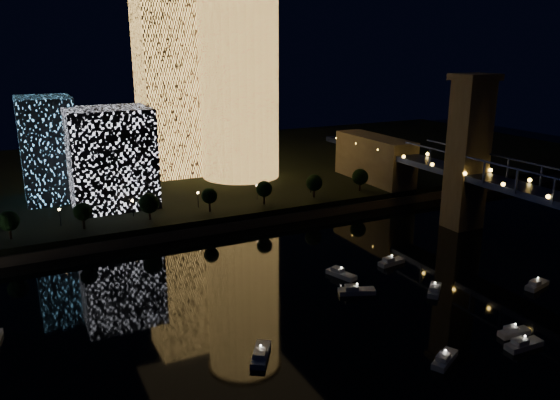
{
  "coord_description": "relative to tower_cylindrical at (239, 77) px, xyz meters",
  "views": [
    {
      "loc": [
        -66.18,
        -78.21,
        58.7
      ],
      "look_at": [
        -0.19,
        55.0,
        16.21
      ],
      "focal_mm": 35.0,
      "sensor_mm": 36.0,
      "label": 1
    }
  ],
  "objects": [
    {
      "name": "motorboats",
      "position": [
        -16.71,
        -120.21,
        -45.15
      ],
      "size": [
        128.05,
        59.8,
        2.78
      ],
      "color": "silver",
      "rests_on": "ground"
    },
    {
      "name": "tower_rectangular",
      "position": [
        -24.85,
        16.76,
        -4.14
      ],
      "size": [
        23.15,
        23.15,
        73.66
      ],
      "primitive_type": "cube",
      "color": "#FFB751",
      "rests_on": "far_bank"
    },
    {
      "name": "esplanade_trees",
      "position": [
        -48.69,
        -43.02,
        -35.5
      ],
      "size": [
        166.16,
        6.41,
        8.7
      ],
      "color": "black",
      "rests_on": "far_bank"
    },
    {
      "name": "far_bank",
      "position": [
        -18.98,
        28.98,
        -43.47
      ],
      "size": [
        420.0,
        160.0,
        5.0
      ],
      "primitive_type": "cube",
      "color": "black",
      "rests_on": "ground"
    },
    {
      "name": "seawall",
      "position": [
        -18.98,
        -49.02,
        -44.47
      ],
      "size": [
        420.0,
        6.0,
        3.0
      ],
      "primitive_type": "cube",
      "color": "#6B5E4C",
      "rests_on": "ground"
    },
    {
      "name": "ground",
      "position": [
        -18.98,
        -131.02,
        -45.97
      ],
      "size": [
        520.0,
        520.0,
        0.0
      ],
      "primitive_type": "plane",
      "color": "black",
      "rests_on": "ground"
    },
    {
      "name": "midrise_blocks",
      "position": [
        -85.68,
        -13.85,
        -25.29
      ],
      "size": [
        102.38,
        42.26,
        36.37
      ],
      "color": "white",
      "rests_on": "far_bank"
    },
    {
      "name": "street_lamps",
      "position": [
        -52.98,
        -37.02,
        -36.94
      ],
      "size": [
        132.7,
        0.7,
        5.65
      ],
      "color": "black",
      "rests_on": "far_bank"
    },
    {
      "name": "tower_cylindrical",
      "position": [
        0.0,
        0.0,
        0.0
      ],
      "size": [
        34.0,
        34.0,
        81.68
      ],
      "color": "#FFB751",
      "rests_on": "far_bank"
    }
  ]
}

